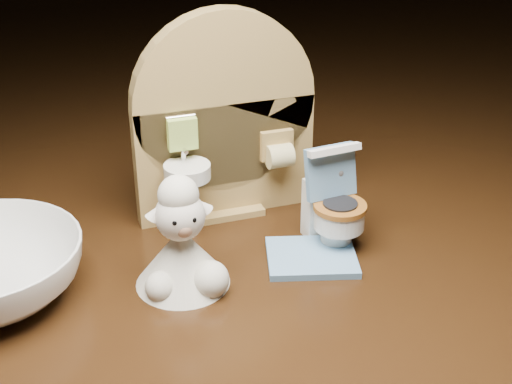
% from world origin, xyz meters
% --- Properties ---
extents(backdrop_panel, '(0.13, 0.05, 0.15)m').
position_xyz_m(backdrop_panel, '(-0.00, 0.06, 0.07)').
color(backdrop_panel, '#A78548').
rests_on(backdrop_panel, ground).
extents(toy_toilet, '(0.04, 0.05, 0.07)m').
position_xyz_m(toy_toilet, '(0.06, -0.00, 0.03)').
color(toy_toilet, white).
rests_on(toy_toilet, ground).
extents(bath_mat, '(0.07, 0.06, 0.00)m').
position_xyz_m(bath_mat, '(0.03, -0.02, 0.00)').
color(bath_mat, '#6390B8').
rests_on(bath_mat, ground).
extents(toilet_brush, '(0.02, 0.02, 0.05)m').
position_xyz_m(toilet_brush, '(0.06, 0.01, 0.01)').
color(toilet_brush, white).
rests_on(toilet_brush, ground).
extents(plush_lamb, '(0.06, 0.06, 0.08)m').
position_xyz_m(plush_lamb, '(-0.05, -0.02, 0.03)').
color(plush_lamb, beige).
rests_on(plush_lamb, ground).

